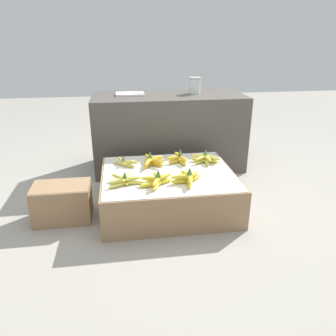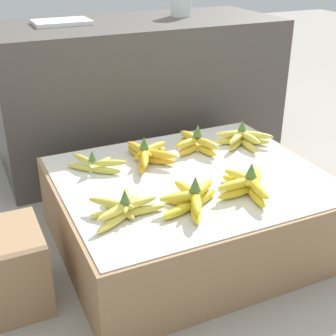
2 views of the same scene
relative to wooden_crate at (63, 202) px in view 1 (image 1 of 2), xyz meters
The scene contains 13 objects.
ground_plane 0.76m from the wooden_crate, ahead, with size 10.00×10.00×0.00m, color gray.
display_platform 0.75m from the wooden_crate, ahead, with size 0.95×0.80×0.28m.
back_vendor_table 1.27m from the wooden_crate, 45.73° to the left, with size 1.39×0.60×0.69m.
wooden_crate is the anchor object (origin of this frame).
banana_bunch_front_left 0.48m from the wooden_crate, 11.98° to the right, with size 0.24×0.19×0.10m.
banana_bunch_front_midleft 0.68m from the wooden_crate, 11.80° to the right, with size 0.24×0.23×0.11m.
banana_bunch_front_midright 0.88m from the wooden_crate, ahead, with size 0.23×0.25×0.11m.
banana_bunch_middle_left 0.54m from the wooden_crate, 28.74° to the left, with size 0.20×0.18×0.09m.
banana_bunch_middle_midleft 0.71m from the wooden_crate, 19.79° to the left, with size 0.19×0.26×0.11m.
banana_bunch_middle_midright 0.91m from the wooden_crate, 16.12° to the left, with size 0.16×0.22×0.11m.
banana_bunch_middle_right 1.10m from the wooden_crate, 11.70° to the left, with size 0.22×0.18×0.10m.
glass_jar 1.60m from the wooden_crate, 39.73° to the left, with size 0.11×0.11×0.15m.
foam_tray_white 1.22m from the wooden_crate, 60.82° to the left, with size 0.25×0.17×0.02m.
Camera 1 is at (-0.32, -2.14, 1.19)m, focal length 35.00 mm.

